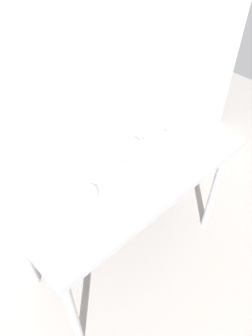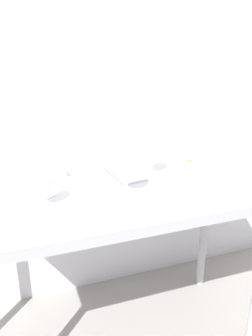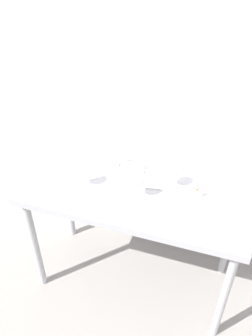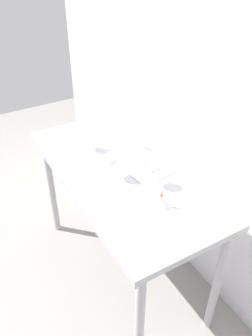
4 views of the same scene
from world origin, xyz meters
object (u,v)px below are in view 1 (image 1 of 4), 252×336
object	(u,v)px
tasting_sheet_upper	(62,197)
decanter_funnel	(166,135)
wine_glass_near_left	(88,193)
wine_glass_far_left	(79,158)
open_notebook	(112,155)
wine_glass_far_right	(141,131)
wine_glass_near_center	(139,157)

from	to	relation	value
tasting_sheet_upper	decanter_funnel	distance (m)	0.76
wine_glass_near_left	wine_glass_far_left	bearing A→B (deg)	62.25
open_notebook	tasting_sheet_upper	bearing A→B (deg)	-179.55
wine_glass_near_left	decanter_funnel	xyz separation A→B (m)	(0.69, 0.09, -0.07)
wine_glass_near_left	wine_glass_far_right	size ratio (longest dim) A/B	0.97
open_notebook	decanter_funnel	size ratio (longest dim) A/B	3.15
open_notebook	wine_glass_far_left	bearing A→B (deg)	169.13
wine_glass_near_center	open_notebook	distance (m)	0.24
wine_glass_far_left	wine_glass_far_right	distance (m)	0.41
wine_glass_far_left	wine_glass_near_left	bearing A→B (deg)	-117.75
tasting_sheet_upper	wine_glass_near_left	bearing A→B (deg)	-103.82
wine_glass_far_right	open_notebook	xyz separation A→B (m)	(-0.19, 0.05, -0.11)
wine_glass_near_center	wine_glass_far_right	size ratio (longest dim) A/B	1.07
wine_glass_near_left	decanter_funnel	world-z (taller)	wine_glass_near_left
wine_glass_near_left	wine_glass_far_right	world-z (taller)	wine_glass_far_right
wine_glass_near_left	wine_glass_far_right	distance (m)	0.55
wine_glass_near_center	open_notebook	xyz separation A→B (m)	(-0.01, 0.20, -0.12)
wine_glass_near_center	tasting_sheet_upper	size ratio (longest dim) A/B	0.69
wine_glass_far_left	decanter_funnel	world-z (taller)	wine_glass_far_left
wine_glass_far_right	open_notebook	size ratio (longest dim) A/B	0.43
wine_glass_far_left	wine_glass_far_right	xyz separation A→B (m)	(0.41, -0.06, -0.00)
wine_glass_near_center	decanter_funnel	distance (m)	0.36
wine_glass_far_right	tasting_sheet_upper	size ratio (longest dim) A/B	0.64
wine_glass_far_left	tasting_sheet_upper	distance (m)	0.22
wine_glass_far_right	open_notebook	distance (m)	0.22
wine_glass_near_left	wine_glass_far_left	world-z (taller)	wine_glass_far_left
open_notebook	tasting_sheet_upper	size ratio (longest dim) A/B	1.49
wine_glass_near_left	open_notebook	world-z (taller)	wine_glass_near_left
wine_glass_near_center	tasting_sheet_upper	bearing A→B (deg)	161.17
wine_glass_far_right	open_notebook	bearing A→B (deg)	164.10
open_notebook	decanter_funnel	world-z (taller)	decanter_funnel
decanter_funnel	tasting_sheet_upper	bearing A→B (deg)	176.00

